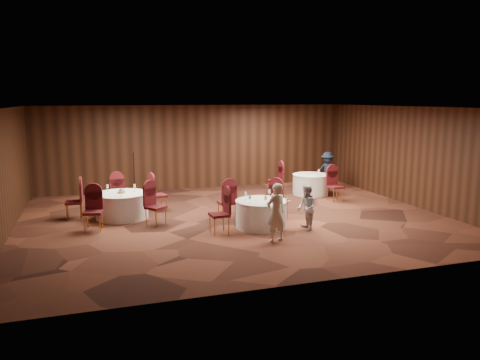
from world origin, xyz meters
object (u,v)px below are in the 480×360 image
object	(u,v)px
table_left	(122,205)
man_c	(327,171)
table_right	(311,184)
woman_b	(307,207)
woman_a	(276,213)
table_main	(261,214)
mic_stand	(134,185)

from	to	relation	value
table_left	man_c	distance (m)	8.11
table_left	table_right	distance (m)	6.91
table_left	woman_b	bearing A→B (deg)	-31.33
table_right	woman_b	world-z (taller)	woman_b
woman_a	woman_b	bearing A→B (deg)	-163.39
woman_a	man_c	size ratio (longest dim) A/B	1.01
table_main	table_left	bearing A→B (deg)	148.28
table_left	woman_b	xyz separation A→B (m)	(4.57, -2.78, 0.23)
table_right	woman_b	size ratio (longest dim) A/B	1.08
table_left	woman_b	world-z (taller)	woman_b
table_right	woman_a	bearing A→B (deg)	-124.34
table_left	woman_a	world-z (taller)	woman_a
mic_stand	table_right	bearing A→B (deg)	-11.75
table_left	man_c	size ratio (longest dim) A/B	1.06
woman_a	table_main	bearing A→B (deg)	-109.53
table_main	man_c	size ratio (longest dim) A/B	0.97
table_main	man_c	bearing A→B (deg)	45.08
woman_b	table_main	bearing A→B (deg)	-113.95
mic_stand	table_main	bearing A→B (deg)	-59.13
mic_stand	man_c	size ratio (longest dim) A/B	1.12
table_main	woman_a	size ratio (longest dim) A/B	0.96
mic_stand	woman_b	size ratio (longest dim) A/B	1.33
woman_a	man_c	xyz separation A→B (m)	(4.41, 5.63, -0.00)
mic_stand	woman_b	distance (m)	6.76
woman_b	man_c	xyz separation A→B (m)	(3.25, 4.92, 0.11)
table_left	table_right	xyz separation A→B (m)	(6.77, 1.41, 0.00)
table_left	woman_a	size ratio (longest dim) A/B	1.05
table_main	table_right	xyz separation A→B (m)	(3.24, 3.59, 0.00)
mic_stand	woman_a	xyz separation A→B (m)	(2.80, -6.19, 0.25)
mic_stand	woman_b	bearing A→B (deg)	-54.11
woman_b	man_c	bearing A→B (deg)	152.64
woman_a	table_right	bearing A→B (deg)	-139.21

